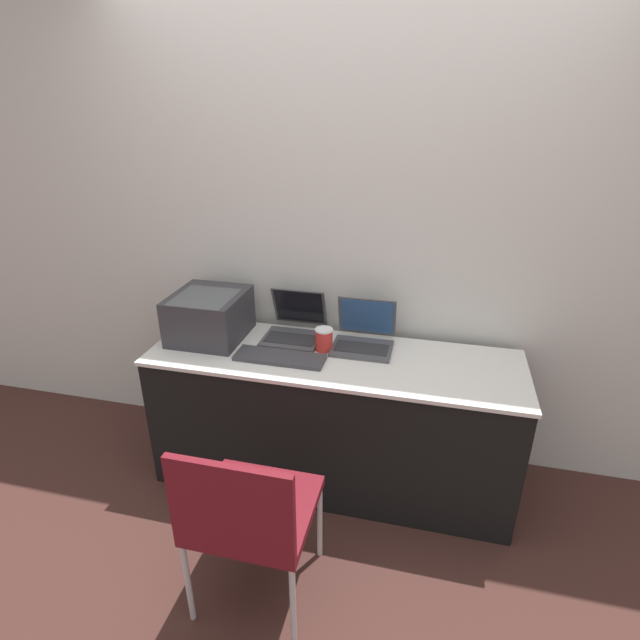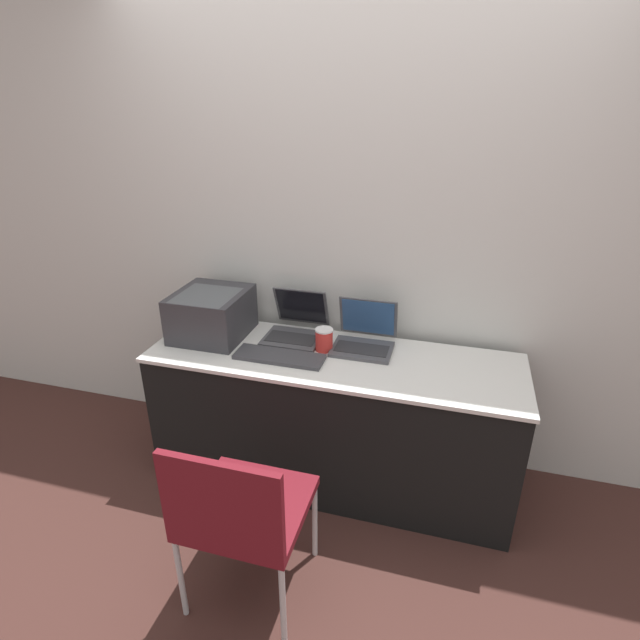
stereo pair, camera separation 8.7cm
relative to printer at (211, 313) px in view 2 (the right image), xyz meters
name	(u,v)px [view 2 (the right image)]	position (x,y,z in m)	size (l,w,h in m)	color
ground_plane	(318,511)	(0.70, -0.35, -0.89)	(14.00, 14.00, 0.00)	#472823
wall_back	(352,233)	(0.70, 0.32, 0.41)	(8.00, 0.05, 2.60)	silver
table	(332,419)	(0.70, -0.06, -0.51)	(1.89, 0.59, 0.76)	black
printer	(211,313)	(0.00, 0.00, 0.00)	(0.37, 0.40, 0.25)	#333338
laptop_left	(296,327)	(0.44, 0.12, -0.08)	(0.30, 0.34, 0.24)	#4C4C51
laptop_right	(364,337)	(0.82, 0.09, -0.08)	(0.31, 0.30, 0.24)	#4C4C51
external_keyboard	(279,357)	(0.44, -0.15, -0.12)	(0.45, 0.15, 0.02)	#3D3D42
coffee_cup	(324,340)	(0.63, 0.00, -0.07)	(0.09, 0.09, 0.12)	red
chair	(240,509)	(0.54, -0.89, -0.40)	(0.47, 0.46, 0.84)	maroon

